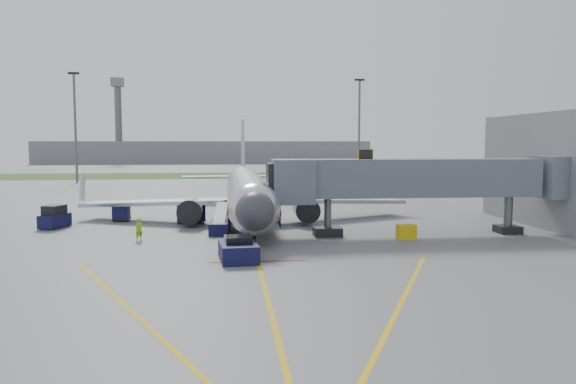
{
  "coord_description": "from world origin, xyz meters",
  "views": [
    {
      "loc": [
        -1.8,
        -38.44,
        7.37
      ],
      "look_at": [
        3.26,
        8.95,
        3.2
      ],
      "focal_mm": 35.0,
      "sensor_mm": 36.0,
      "label": 1
    }
  ],
  "objects": [
    {
      "name": "light_mast_right",
      "position": [
        25.0,
        75.0,
        10.78
      ],
      "size": [
        2.0,
        0.44,
        20.4
      ],
      "color": "#595B60",
      "rests_on": "ground"
    },
    {
      "name": "belt_loader",
      "position": [
        -2.5,
        7.58,
        0.56
      ],
      "size": [
        1.81,
        4.74,
        2.27
      ],
      "color": "black",
      "rests_on": "ground"
    },
    {
      "name": "grass_strip",
      "position": [
        0.0,
        90.0,
        0.01
      ],
      "size": [
        300.0,
        25.0,
        0.01
      ],
      "primitive_type": "cube",
      "color": "#2D4C1E",
      "rests_on": "ground"
    },
    {
      "name": "ramp_worker",
      "position": [
        -8.51,
        4.28,
        0.86
      ],
      "size": [
        0.75,
        0.72,
        1.73
      ],
      "primitive_type": "imported",
      "rotation": [
        0.0,
        0.0,
        0.67
      ],
      "color": "#78C417",
      "rests_on": "ground"
    },
    {
      "name": "airliner",
      "position": [
        0.0,
        15.25,
        2.65
      ],
      "size": [
        32.1,
        35.67,
        10.25
      ],
      "color": "silver",
      "rests_on": "ground"
    },
    {
      "name": "baggage_cart_b",
      "position": [
        -4.88,
        13.98,
        0.83
      ],
      "size": [
        1.98,
        1.98,
        1.62
      ],
      "color": "black",
      "rests_on": "ground"
    },
    {
      "name": "baggage_cart_a",
      "position": [
        -5.68,
        13.65,
        0.95
      ],
      "size": [
        1.95,
        1.95,
        1.86
      ],
      "color": "black",
      "rests_on": "ground"
    },
    {
      "name": "light_mast_left",
      "position": [
        -30.0,
        70.0,
        10.78
      ],
      "size": [
        2.0,
        0.44,
        20.4
      ],
      "color": "#595B60",
      "rests_on": "ground"
    },
    {
      "name": "apron_markings",
      "position": [
        0.0,
        -7.4,
        0.0
      ],
      "size": [
        21.52,
        50.0,
        0.01
      ],
      "color": "gold",
      "rests_on": "ground"
    },
    {
      "name": "baggage_cart_c",
      "position": [
        -11.9,
        15.61,
        0.81
      ],
      "size": [
        1.54,
        1.54,
        1.6
      ],
      "color": "black",
      "rests_on": "ground"
    },
    {
      "name": "control_tower",
      "position": [
        -40.0,
        165.0,
        17.33
      ],
      "size": [
        4.0,
        4.0,
        30.0
      ],
      "color": "#595B60",
      "rests_on": "ground"
    },
    {
      "name": "ground_power_cart",
      "position": [
        11.77,
        3.0,
        0.55
      ],
      "size": [
        1.44,
        1.0,
        1.12
      ],
      "color": "gold",
      "rests_on": "ground"
    },
    {
      "name": "distant_terminal",
      "position": [
        -10.0,
        170.0,
        4.0
      ],
      "size": [
        120.0,
        14.0,
        8.0
      ],
      "primitive_type": "cube",
      "color": "slate",
      "rests_on": "ground"
    },
    {
      "name": "terminal",
      "position": [
        30.0,
        10.0,
        5.0
      ],
      "size": [
        10.0,
        16.0,
        10.0
      ],
      "primitive_type": "cube",
      "color": "slate",
      "rests_on": "ground"
    },
    {
      "name": "jet_bridge",
      "position": [
        12.86,
        5.0,
        4.47
      ],
      "size": [
        25.3,
        4.0,
        6.9
      ],
      "color": "slate",
      "rests_on": "ground"
    },
    {
      "name": "pushback_tug",
      "position": [
        -1.22,
        -3.5,
        0.65
      ],
      "size": [
        2.59,
        3.9,
        1.55
      ],
      "color": "black",
      "rests_on": "ground"
    },
    {
      "name": "baggage_tug",
      "position": [
        -16.86,
        11.77,
        0.88
      ],
      "size": [
        2.3,
        3.17,
        1.99
      ],
      "color": "black",
      "rests_on": "ground"
    },
    {
      "name": "ground",
      "position": [
        0.0,
        0.0,
        0.0
      ],
      "size": [
        400.0,
        400.0,
        0.0
      ],
      "primitive_type": "plane",
      "color": "#565659",
      "rests_on": "ground"
    }
  ]
}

